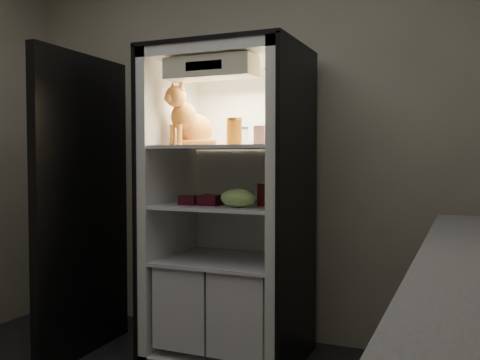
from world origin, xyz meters
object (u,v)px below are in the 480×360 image
object	(u,v)px
parmesan_shaker	(232,132)
berry_box_left	(190,200)
mayo_tub	(241,137)
soda_can_c	(263,194)
condiment_jar	(239,196)
soda_can_b	(272,196)
soda_can_a	(267,193)
berry_box_right	(210,200)
grape_bag	(238,198)
salsa_jar	(234,132)
cream_carton	(261,135)
refrigerator	(231,227)
tabby_cat	(190,122)
pepper_jar	(279,127)

from	to	relation	value
parmesan_shaker	berry_box_left	bearing A→B (deg)	-139.33
mayo_tub	soda_can_c	xyz separation A→B (m)	(0.22, -0.20, -0.34)
condiment_jar	soda_can_b	bearing A→B (deg)	4.99
soda_can_a	berry_box_right	size ratio (longest dim) A/B	1.11
condiment_jar	grape_bag	xyz separation A→B (m)	(0.08, -0.20, 0.01)
salsa_jar	berry_box_left	size ratio (longest dim) A/B	1.48
grape_bag	berry_box_left	distance (m)	0.34
salsa_jar	condiment_jar	distance (m)	0.40
cream_carton	soda_can_b	distance (m)	0.40
berry_box_left	cream_carton	bearing A→B (deg)	-2.44
mayo_tub	refrigerator	bearing A→B (deg)	-102.28
tabby_cat	soda_can_c	world-z (taller)	tabby_cat
tabby_cat	condiment_jar	distance (m)	0.54
salsa_jar	soda_can_c	distance (m)	0.40
pepper_jar	soda_can_c	xyz separation A→B (m)	(-0.07, -0.08, -0.39)
tabby_cat	cream_carton	size ratio (longest dim) A/B	3.66
condiment_jar	soda_can_a	bearing A→B (deg)	28.69
mayo_tub	grape_bag	size ratio (longest dim) A/B	0.58
soda_can_b	berry_box_left	size ratio (longest dim) A/B	1.02
grape_bag	refrigerator	bearing A→B (deg)	122.94
mayo_tub	grape_bag	distance (m)	0.51
salsa_jar	soda_can_b	xyz separation A→B (m)	(0.19, 0.12, -0.37)
grape_bag	berry_box_left	xyz separation A→B (m)	(-0.33, 0.05, -0.02)
refrigerator	grape_bag	size ratio (longest dim) A/B	9.11
soda_can_b	grape_bag	world-z (taller)	soda_can_b
berry_box_right	soda_can_a	bearing A→B (deg)	40.29
pepper_jar	refrigerator	bearing A→B (deg)	178.41
refrigerator	tabby_cat	size ratio (longest dim) A/B	4.87
cream_carton	condiment_jar	bearing A→B (deg)	139.75
soda_can_b	soda_can_c	distance (m)	0.09
pepper_jar	berry_box_left	bearing A→B (deg)	-161.82
pepper_jar	soda_can_a	distance (m)	0.41
pepper_jar	soda_can_a	world-z (taller)	pepper_jar
condiment_jar	pepper_jar	bearing A→B (deg)	3.20
cream_carton	soda_can_a	size ratio (longest dim) A/B	0.78
tabby_cat	mayo_tub	world-z (taller)	tabby_cat
tabby_cat	soda_can_c	distance (m)	0.64
salsa_jar	grape_bag	bearing A→B (deg)	-55.57
condiment_jar	parmesan_shaker	bearing A→B (deg)	164.40
pepper_jar	condiment_jar	world-z (taller)	pepper_jar
parmesan_shaker	grape_bag	distance (m)	0.46
refrigerator	pepper_jar	world-z (taller)	refrigerator
mayo_tub	grape_bag	xyz separation A→B (m)	(0.12, -0.33, -0.36)
tabby_cat	grape_bag	world-z (taller)	tabby_cat
salsa_jar	pepper_jar	size ratio (longest dim) A/B	0.75
cream_carton	berry_box_left	distance (m)	0.59
tabby_cat	mayo_tub	bearing A→B (deg)	59.69
cream_carton	berry_box_left	size ratio (longest dim) A/B	0.98
tabby_cat	berry_box_left	size ratio (longest dim) A/B	3.59
cream_carton	berry_box_left	xyz separation A→B (m)	(-0.46, 0.02, -0.38)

